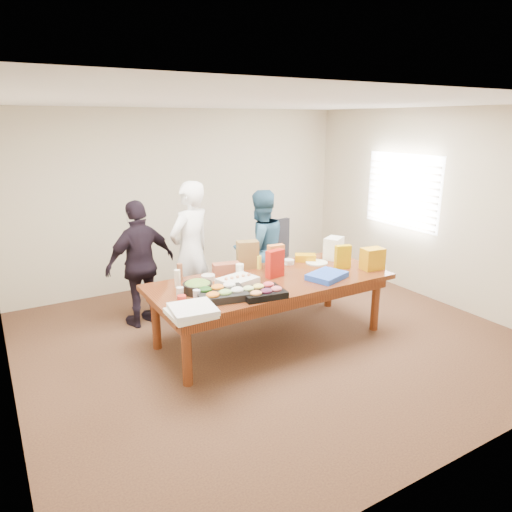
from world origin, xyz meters
TOP-DOWN VIEW (x-y plane):
  - floor at (0.00, 0.00)m, footprint 5.50×5.00m
  - ceiling at (0.00, 0.00)m, footprint 5.50×5.00m
  - wall_back at (0.00, 2.50)m, footprint 5.50×0.04m
  - wall_front at (0.00, -2.50)m, footprint 5.50×0.04m
  - wall_right at (2.75, 0.00)m, footprint 0.04×5.00m
  - window_panel at (2.72, 0.60)m, footprint 0.03×1.40m
  - window_blinds at (2.68, 0.60)m, footprint 0.04×1.36m
  - conference_table at (0.00, 0.00)m, footprint 2.80×1.20m
  - office_chair at (0.90, 1.03)m, footprint 0.64×0.64m
  - person_center at (-0.54, 1.06)m, footprint 0.78×0.66m
  - person_right at (0.47, 1.01)m, footprint 0.79×0.62m
  - person_left at (-1.16, 1.20)m, footprint 1.00×0.59m
  - veggie_tray at (-0.76, -0.24)m, footprint 0.57×0.49m
  - fruit_tray at (-0.36, -0.41)m, footprint 0.49×0.41m
  - sheet_cake at (-0.41, 0.06)m, footprint 0.47×0.39m
  - salad_bowl at (-0.90, 0.04)m, footprint 0.37×0.37m
  - chip_bag_blue at (0.58, -0.31)m, footprint 0.52×0.45m
  - chip_bag_red at (0.09, 0.05)m, footprint 0.24×0.13m
  - chip_bag_yellow at (0.99, -0.10)m, footprint 0.21×0.12m
  - chip_bag_orange at (0.26, 0.29)m, footprint 0.21×0.10m
  - mayo_jar at (-0.25, 0.29)m, footprint 0.11×0.11m
  - mustard_bottle at (0.09, 0.42)m, footprint 0.07×0.07m
  - dressing_bottle at (-0.92, 0.49)m, footprint 0.08×0.08m
  - ranch_bottle at (-1.02, 0.30)m, footprint 0.08×0.08m
  - banana_bunch at (0.79, 0.39)m, footprint 0.31×0.27m
  - bread_loaf at (-0.34, 0.46)m, footprint 0.34×0.21m
  - kraft_bag at (-0.01, 0.52)m, footprint 0.30×0.22m
  - red_cup at (-1.20, -0.25)m, footprint 0.10×0.10m
  - clear_cup_a at (-1.00, -0.15)m, footprint 0.09×0.09m
  - clear_cup_b at (-1.11, 0.01)m, footprint 0.08×0.08m
  - pizza_box_lower at (-1.21, -0.50)m, footprint 0.41×0.41m
  - pizza_box_upper at (-1.20, -0.52)m, footprint 0.45×0.45m
  - plate_a at (0.85, 0.23)m, footprint 0.32×0.32m
  - plate_b at (0.49, 0.45)m, footprint 0.25×0.25m
  - dip_bowl_a at (0.52, 0.39)m, footprint 0.18×0.18m
  - dip_bowl_b at (-0.64, 0.34)m, footprint 0.20×0.20m
  - grocery_bag_white at (1.17, 0.29)m, footprint 0.33×0.30m
  - grocery_bag_yellow at (1.29, -0.31)m, footprint 0.29×0.22m

SIDE VIEW (x-z plane):
  - floor at x=0.00m, z-range -0.02..0.00m
  - conference_table at x=0.00m, z-range 0.00..0.75m
  - office_chair at x=0.90m, z-range 0.00..1.08m
  - plate_b at x=0.49m, z-range 0.75..0.76m
  - plate_a at x=0.85m, z-range 0.75..0.77m
  - pizza_box_lower at x=-1.21m, z-range 0.75..0.80m
  - dip_bowl_a at x=0.52m, z-range 0.75..0.81m
  - dip_bowl_b at x=-0.64m, z-range 0.75..0.81m
  - chip_bag_blue at x=0.58m, z-range 0.75..0.82m
  - fruit_tray at x=-0.36m, z-range 0.75..0.82m
  - sheet_cake at x=-0.41m, z-range 0.75..0.82m
  - veggie_tray at x=-0.76m, z-range 0.75..0.83m
  - banana_bunch at x=0.79m, z-range 0.75..0.84m
  - person_left at x=-1.16m, z-range 0.00..1.60m
  - salad_bowl at x=-0.90m, z-range 0.75..0.85m
  - clear_cup_b at x=-1.11m, z-range 0.75..0.85m
  - clear_cup_a at x=-1.00m, z-range 0.75..0.86m
  - red_cup at x=-1.20m, z-range 0.75..0.87m
  - bread_loaf at x=-0.34m, z-range 0.75..0.88m
  - person_right at x=0.47m, z-range 0.00..1.63m
  - pizza_box_upper at x=-1.20m, z-range 0.80..0.84m
  - mayo_jar at x=-0.25m, z-range 0.75..0.90m
  - mustard_bottle at x=0.09m, z-range 0.75..0.92m
  - ranch_bottle at x=-1.02m, z-range 0.75..0.95m
  - dressing_bottle at x=-0.92m, z-range 0.75..0.95m
  - grocery_bag_yellow at x=1.29m, z-range 0.75..1.01m
  - grocery_bag_white at x=1.17m, z-range 0.75..1.04m
  - chip_bag_yellow at x=0.99m, z-range 0.75..1.04m
  - person_center at x=-0.54m, z-range 0.00..1.81m
  - chip_bag_orange at x=0.26m, z-range 0.75..1.06m
  - chip_bag_red at x=0.09m, z-range 0.75..1.08m
  - kraft_bag at x=-0.01m, z-range 0.75..1.09m
  - wall_back at x=0.00m, z-range 0.00..2.70m
  - wall_front at x=0.00m, z-range 0.00..2.70m
  - wall_right at x=2.75m, z-range 0.00..2.70m
  - window_panel at x=2.72m, z-range 0.95..2.05m
  - window_blinds at x=2.68m, z-range 1.00..2.00m
  - ceiling at x=0.00m, z-range 2.70..2.72m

